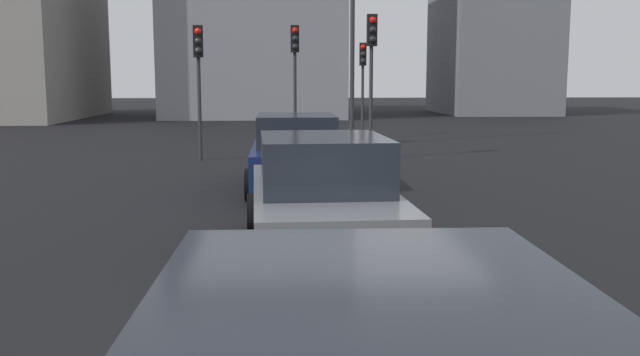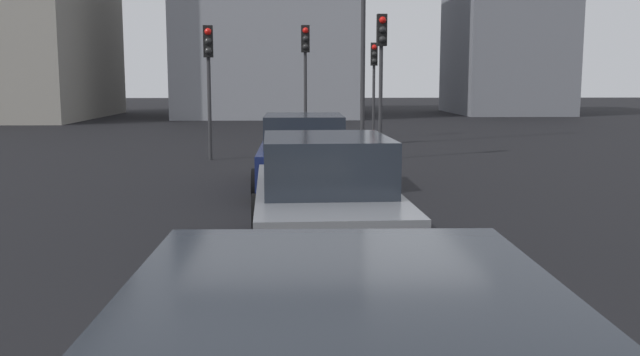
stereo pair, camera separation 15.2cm
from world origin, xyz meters
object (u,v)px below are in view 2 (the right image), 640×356
traffic_light_far_right (382,56)px  car_grey_second (325,201)px  traffic_light_near_right (209,64)px  traffic_light_near_left (305,60)px  traffic_light_far_left (374,69)px  car_navy_lead (304,154)px

traffic_light_far_right → car_grey_second: bearing=-13.9°
car_grey_second → traffic_light_near_right: (11.39, 2.87, 2.01)m
traffic_light_near_left → traffic_light_far_right: bearing=28.5°
car_grey_second → traffic_light_far_left: (18.96, -2.77, 1.94)m
traffic_light_near_right → traffic_light_far_right: bearing=80.8°
traffic_light_near_right → car_navy_lead: bearing=17.9°
traffic_light_near_right → traffic_light_far_left: 9.44m
car_navy_lead → traffic_light_near_left: (9.01, -0.18, 2.21)m
car_navy_lead → car_grey_second: size_ratio=1.00×
car_grey_second → traffic_light_far_left: size_ratio=1.25×
car_navy_lead → traffic_light_near_right: 6.45m
car_navy_lead → traffic_light_near_right: traffic_light_near_right is taller
car_navy_lead → traffic_light_near_left: bearing=-1.0°
car_grey_second → traffic_light_far_left: traffic_light_far_left is taller
traffic_light_far_left → traffic_light_far_right: 7.72m
traffic_light_far_right → car_navy_lead: bearing=-26.5°
traffic_light_near_left → traffic_light_far_right: 4.19m
traffic_light_far_right → traffic_light_far_left: bearing=171.9°
car_grey_second → traffic_light_near_right: bearing=12.0°
traffic_light_near_left → car_navy_lead: bearing=-3.3°
traffic_light_near_right → traffic_light_far_right: (-0.12, -4.98, 0.22)m
car_navy_lead → traffic_light_far_left: 13.56m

